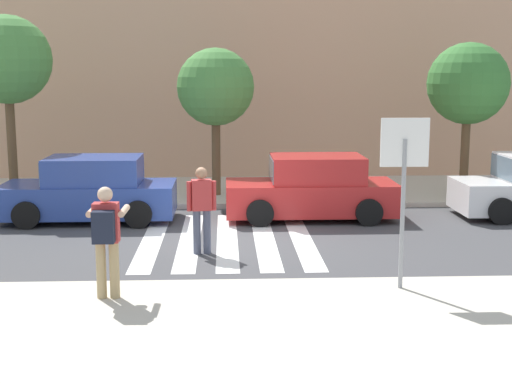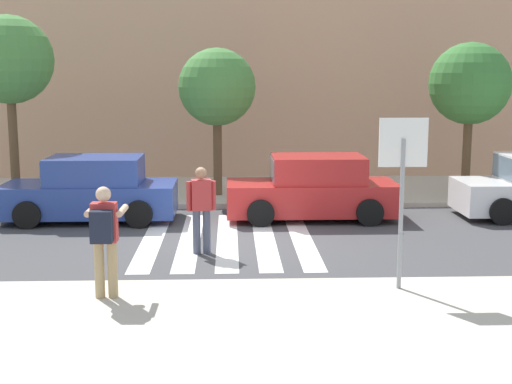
% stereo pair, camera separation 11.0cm
% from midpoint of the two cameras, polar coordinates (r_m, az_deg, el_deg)
% --- Properties ---
extents(ground_plane, '(120.00, 120.00, 0.00)m').
position_cam_midpoint_polar(ground_plane, '(15.11, -2.52, -4.00)').
color(ground_plane, '#424244').
extents(sidewalk_near, '(60.00, 6.00, 0.14)m').
position_cam_midpoint_polar(sidewalk_near, '(9.18, -2.49, -12.80)').
color(sidewalk_near, beige).
rests_on(sidewalk_near, ground).
extents(sidewalk_far, '(60.00, 4.80, 0.14)m').
position_cam_midpoint_polar(sidewalk_far, '(20.98, -2.54, 0.08)').
color(sidewalk_far, beige).
rests_on(sidewalk_far, ground).
extents(building_facade_far, '(56.00, 4.00, 7.75)m').
position_cam_midpoint_polar(building_facade_far, '(25.08, -2.61, 10.39)').
color(building_facade_far, tan).
rests_on(building_facade_far, ground).
extents(crosswalk_stripe_0, '(0.44, 5.20, 0.01)m').
position_cam_midpoint_polar(crosswalk_stripe_0, '(15.39, -8.50, -3.83)').
color(crosswalk_stripe_0, silver).
rests_on(crosswalk_stripe_0, ground).
extents(crosswalk_stripe_1, '(0.44, 5.20, 0.01)m').
position_cam_midpoint_polar(crosswalk_stripe_1, '(15.33, -5.52, -3.83)').
color(crosswalk_stripe_1, silver).
rests_on(crosswalk_stripe_1, ground).
extents(crosswalk_stripe_2, '(0.44, 5.20, 0.01)m').
position_cam_midpoint_polar(crosswalk_stripe_2, '(15.30, -2.52, -3.81)').
color(crosswalk_stripe_2, silver).
rests_on(crosswalk_stripe_2, ground).
extents(crosswalk_stripe_3, '(0.44, 5.20, 0.01)m').
position_cam_midpoint_polar(crosswalk_stripe_3, '(15.32, 0.48, -3.78)').
color(crosswalk_stripe_3, silver).
rests_on(crosswalk_stripe_3, ground).
extents(crosswalk_stripe_4, '(0.44, 5.20, 0.01)m').
position_cam_midpoint_polar(crosswalk_stripe_4, '(15.39, 3.46, -3.75)').
color(crosswalk_stripe_4, silver).
rests_on(crosswalk_stripe_4, ground).
extents(stop_sign, '(0.76, 0.08, 2.72)m').
position_cam_midpoint_polar(stop_sign, '(11.34, 11.49, 2.12)').
color(stop_sign, gray).
rests_on(stop_sign, sidewalk_near).
extents(photographer_with_backpack, '(0.59, 0.85, 1.72)m').
position_cam_midpoint_polar(photographer_with_backpack, '(10.99, -12.18, -3.20)').
color(photographer_with_backpack, tan).
rests_on(photographer_with_backpack, sidewalk_near).
extents(pedestrian_crossing, '(0.58, 0.29, 1.72)m').
position_cam_midpoint_polar(pedestrian_crossing, '(13.98, -4.60, -1.07)').
color(pedestrian_crossing, '#474C60').
rests_on(pedestrian_crossing, ground).
extents(parked_car_blue, '(4.10, 1.92, 1.55)m').
position_cam_midpoint_polar(parked_car_blue, '(17.53, -13.28, 0.08)').
color(parked_car_blue, '#284293').
rests_on(parked_car_blue, ground).
extents(parked_car_red, '(4.10, 1.92, 1.55)m').
position_cam_midpoint_polar(parked_car_red, '(17.34, 4.34, 0.21)').
color(parked_car_red, red).
rests_on(parked_car_red, ground).
extents(street_tree_west, '(2.33, 2.33, 4.88)m').
position_cam_midpoint_polar(street_tree_west, '(20.10, -19.45, 9.88)').
color(street_tree_west, brown).
rests_on(street_tree_west, sidewalk_far).
extents(street_tree_center, '(2.12, 2.12, 4.05)m').
position_cam_midpoint_polar(street_tree_center, '(19.70, -3.42, 8.32)').
color(street_tree_center, brown).
rests_on(street_tree_center, sidewalk_far).
extents(street_tree_east, '(2.24, 2.24, 4.20)m').
position_cam_midpoint_polar(street_tree_east, '(20.58, 16.46, 8.26)').
color(street_tree_east, brown).
rests_on(street_tree_east, sidewalk_far).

